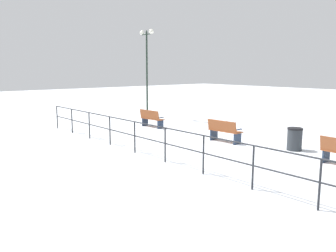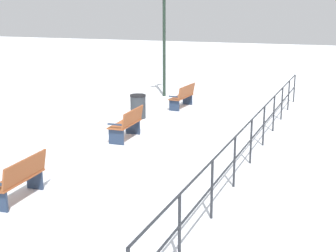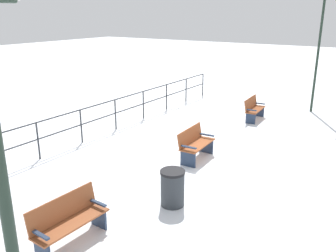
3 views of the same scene
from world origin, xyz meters
name	(u,v)px [view 1 (image 1 of 3)]	position (x,y,z in m)	size (l,w,h in m)	color
ground_plane	(225,142)	(0.00, 0.00, 0.00)	(80.00, 80.00, 0.00)	white
bench_second	(224,131)	(-0.08, 0.00, 0.47)	(0.64, 1.44, 0.92)	brown
bench_third	(151,118)	(-0.10, 4.86, 0.47)	(0.57, 1.43, 0.90)	brown
lamppost_middle	(147,56)	(1.57, 7.45, 3.73)	(0.27, 1.17, 5.20)	#1E2D23
waterfront_railing	(149,135)	(-3.93, 0.00, 0.76)	(0.05, 15.39, 1.15)	#26282D
trash_bin	(295,139)	(0.81, -2.63, 0.42)	(0.56, 0.56, 0.84)	#2D3338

